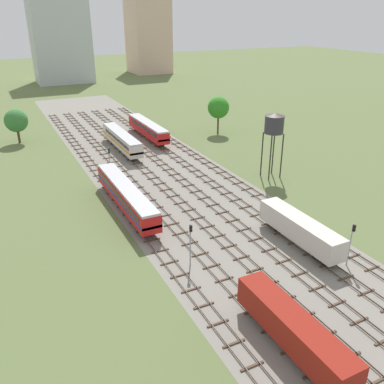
{
  "coord_description": "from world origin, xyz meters",
  "views": [
    {
      "loc": [
        -27.19,
        -8.01,
        28.37
      ],
      "look_at": [
        0.0,
        46.71,
        1.5
      ],
      "focal_mm": 38.45,
      "sensor_mm": 36.0,
      "label": 1
    }
  ],
  "objects_px": {
    "signal_post_mid": "(351,240)",
    "water_tower": "(274,124)",
    "signal_post_near": "(190,240)",
    "passenger_coach_far_left_mid": "(126,195)",
    "freight_boxcar_centre_right_near": "(300,228)",
    "freight_boxcar_left_nearest": "(293,329)",
    "diesel_railcar_centre_left_midfar": "(122,139)",
    "diesel_railcar_centre_right_far": "(148,128)",
    "signal_post_nearest": "(109,157)"
  },
  "relations": [
    {
      "from": "signal_post_mid",
      "to": "water_tower",
      "type": "bearing_deg",
      "value": 71.66
    },
    {
      "from": "signal_post_near",
      "to": "signal_post_mid",
      "type": "relative_size",
      "value": 0.99
    },
    {
      "from": "passenger_coach_far_left_mid",
      "to": "signal_post_mid",
      "type": "distance_m",
      "value": 32.85
    },
    {
      "from": "freight_boxcar_centre_right_near",
      "to": "water_tower",
      "type": "distance_m",
      "value": 25.86
    },
    {
      "from": "signal_post_mid",
      "to": "signal_post_near",
      "type": "bearing_deg",
      "value": 153.36
    },
    {
      "from": "passenger_coach_far_left_mid",
      "to": "signal_post_near",
      "type": "relative_size",
      "value": 3.91
    },
    {
      "from": "freight_boxcar_left_nearest",
      "to": "passenger_coach_far_left_mid",
      "type": "xyz_separation_m",
      "value": [
        -4.27,
        34.51,
        0.16
      ]
    },
    {
      "from": "signal_post_near",
      "to": "water_tower",
      "type": "bearing_deg",
      "value": 36.86
    },
    {
      "from": "diesel_railcar_centre_left_midfar",
      "to": "water_tower",
      "type": "relative_size",
      "value": 1.71
    },
    {
      "from": "passenger_coach_far_left_mid",
      "to": "diesel_railcar_centre_left_midfar",
      "type": "height_order",
      "value": "same"
    },
    {
      "from": "diesel_railcar_centre_right_far",
      "to": "water_tower",
      "type": "xyz_separation_m",
      "value": [
        11.54,
        -33.7,
        7.35
      ]
    },
    {
      "from": "signal_post_nearest",
      "to": "signal_post_near",
      "type": "bearing_deg",
      "value": -90.0
    },
    {
      "from": "diesel_railcar_centre_left_midfar",
      "to": "signal_post_nearest",
      "type": "height_order",
      "value": "signal_post_nearest"
    },
    {
      "from": "freight_boxcar_centre_right_near",
      "to": "water_tower",
      "type": "height_order",
      "value": "water_tower"
    },
    {
      "from": "passenger_coach_far_left_mid",
      "to": "water_tower",
      "type": "xyz_separation_m",
      "value": [
        28.59,
        1.73,
        7.33
      ]
    },
    {
      "from": "water_tower",
      "to": "freight_boxcar_left_nearest",
      "type": "bearing_deg",
      "value": -123.87
    },
    {
      "from": "diesel_railcar_centre_left_midfar",
      "to": "signal_post_near",
      "type": "distance_m",
      "value": 47.78
    },
    {
      "from": "freight_boxcar_left_nearest",
      "to": "freight_boxcar_centre_right_near",
      "type": "xyz_separation_m",
      "value": [
        12.79,
        14.34,
        0.0
      ]
    },
    {
      "from": "signal_post_near",
      "to": "signal_post_nearest",
      "type": "bearing_deg",
      "value": 90.0
    },
    {
      "from": "signal_post_near",
      "to": "diesel_railcar_centre_right_far",
      "type": "bearing_deg",
      "value": 74.43
    },
    {
      "from": "freight_boxcar_left_nearest",
      "to": "signal_post_near",
      "type": "xyz_separation_m",
      "value": [
        -2.14,
        16.41,
        1.11
      ]
    },
    {
      "from": "passenger_coach_far_left_mid",
      "to": "signal_post_near",
      "type": "distance_m",
      "value": 18.25
    },
    {
      "from": "signal_post_nearest",
      "to": "signal_post_mid",
      "type": "relative_size",
      "value": 0.9
    },
    {
      "from": "freight_boxcar_centre_right_near",
      "to": "diesel_railcar_centre_left_midfar",
      "type": "xyz_separation_m",
      "value": [
        -8.53,
        49.4,
        0.15
      ]
    },
    {
      "from": "freight_boxcar_centre_right_near",
      "to": "diesel_railcar_centre_right_far",
      "type": "xyz_separation_m",
      "value": [
        -0.01,
        55.6,
        0.15
      ]
    },
    {
      "from": "freight_boxcar_centre_right_near",
      "to": "signal_post_near",
      "type": "xyz_separation_m",
      "value": [
        -14.92,
        2.06,
        1.11
      ]
    },
    {
      "from": "freight_boxcar_centre_right_near",
      "to": "signal_post_nearest",
      "type": "height_order",
      "value": "signal_post_nearest"
    },
    {
      "from": "diesel_railcar_centre_left_midfar",
      "to": "signal_post_near",
      "type": "height_order",
      "value": "signal_post_near"
    },
    {
      "from": "diesel_railcar_centre_right_far",
      "to": "signal_post_mid",
      "type": "xyz_separation_m",
      "value": [
        2.13,
        -62.09,
        1.01
      ]
    },
    {
      "from": "water_tower",
      "to": "signal_post_mid",
      "type": "bearing_deg",
      "value": -108.34
    },
    {
      "from": "signal_post_near",
      "to": "signal_post_mid",
      "type": "height_order",
      "value": "signal_post_mid"
    },
    {
      "from": "signal_post_mid",
      "to": "passenger_coach_far_left_mid",
      "type": "bearing_deg",
      "value": 125.74
    },
    {
      "from": "diesel_railcar_centre_left_midfar",
      "to": "signal_post_mid",
      "type": "distance_m",
      "value": 56.91
    },
    {
      "from": "diesel_railcar_centre_left_midfar",
      "to": "signal_post_nearest",
      "type": "distance_m",
      "value": 14.29
    },
    {
      "from": "freight_boxcar_centre_right_near",
      "to": "signal_post_mid",
      "type": "distance_m",
      "value": 6.93
    },
    {
      "from": "diesel_railcar_centre_right_far",
      "to": "water_tower",
      "type": "relative_size",
      "value": 1.71
    },
    {
      "from": "signal_post_nearest",
      "to": "diesel_railcar_centre_left_midfar",
      "type": "bearing_deg",
      "value": 63.39
    },
    {
      "from": "freight_boxcar_centre_right_near",
      "to": "signal_post_near",
      "type": "distance_m",
      "value": 15.11
    },
    {
      "from": "diesel_railcar_centre_right_far",
      "to": "passenger_coach_far_left_mid",
      "type": "bearing_deg",
      "value": -115.69
    },
    {
      "from": "signal_post_nearest",
      "to": "passenger_coach_far_left_mid",
      "type": "bearing_deg",
      "value": -97.37
    },
    {
      "from": "passenger_coach_far_left_mid",
      "to": "diesel_railcar_centre_right_far",
      "type": "xyz_separation_m",
      "value": [
        17.05,
        35.44,
        -0.02
      ]
    },
    {
      "from": "freight_boxcar_left_nearest",
      "to": "signal_post_near",
      "type": "bearing_deg",
      "value": 97.42
    },
    {
      "from": "signal_post_nearest",
      "to": "signal_post_mid",
      "type": "bearing_deg",
      "value": -68.43
    },
    {
      "from": "freight_boxcar_centre_right_near",
      "to": "signal_post_nearest",
      "type": "xyz_separation_m",
      "value": [
        -14.92,
        36.64,
        0.81
      ]
    },
    {
      "from": "freight_boxcar_centre_right_near",
      "to": "passenger_coach_far_left_mid",
      "type": "relative_size",
      "value": 0.64
    },
    {
      "from": "signal_post_mid",
      "to": "diesel_railcar_centre_left_midfar",
      "type": "bearing_deg",
      "value": 100.79
    },
    {
      "from": "signal_post_near",
      "to": "freight_boxcar_centre_right_near",
      "type": "bearing_deg",
      "value": -7.87
    },
    {
      "from": "diesel_railcar_centre_right_far",
      "to": "signal_post_near",
      "type": "xyz_separation_m",
      "value": [
        -14.92,
        -53.54,
        0.97
      ]
    },
    {
      "from": "freight_boxcar_left_nearest",
      "to": "diesel_railcar_centre_left_midfar",
      "type": "xyz_separation_m",
      "value": [
        4.26,
        63.74,
        0.15
      ]
    },
    {
      "from": "freight_boxcar_left_nearest",
      "to": "diesel_railcar_centre_right_far",
      "type": "height_order",
      "value": "diesel_railcar_centre_right_far"
    }
  ]
}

